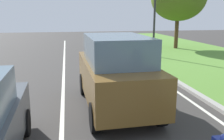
% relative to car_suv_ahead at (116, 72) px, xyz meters
% --- Properties ---
extents(ground_plane, '(60.00, 60.00, 0.00)m').
position_rel_car_suv_ahead_xyz_m(ground_plane, '(-0.97, 4.65, -1.17)').
color(ground_plane, '#383533').
extents(lane_line_center, '(0.12, 32.00, 0.01)m').
position_rel_car_suv_ahead_xyz_m(lane_line_center, '(-1.67, 4.65, -1.16)').
color(lane_line_center, silver).
rests_on(lane_line_center, ground).
extents(lane_line_right_edge, '(0.12, 32.00, 0.01)m').
position_rel_car_suv_ahead_xyz_m(lane_line_right_edge, '(2.63, 4.65, -1.16)').
color(lane_line_right_edge, silver).
rests_on(lane_line_right_edge, ground).
extents(curb_right, '(0.24, 48.00, 0.12)m').
position_rel_car_suv_ahead_xyz_m(curb_right, '(3.13, 4.65, -1.11)').
color(curb_right, '#9E9B93').
rests_on(curb_right, ground).
extents(car_suv_ahead, '(2.05, 4.54, 2.28)m').
position_rel_car_suv_ahead_xyz_m(car_suv_ahead, '(0.00, 0.00, 0.00)').
color(car_suv_ahead, brown).
rests_on(car_suv_ahead, ground).
extents(traffic_light_near_right, '(0.32, 0.50, 5.24)m').
position_rel_car_suv_ahead_xyz_m(traffic_light_near_right, '(4.41, 8.63, 2.30)').
color(traffic_light_near_right, '#2D2D2D').
rests_on(traffic_light_near_right, ground).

